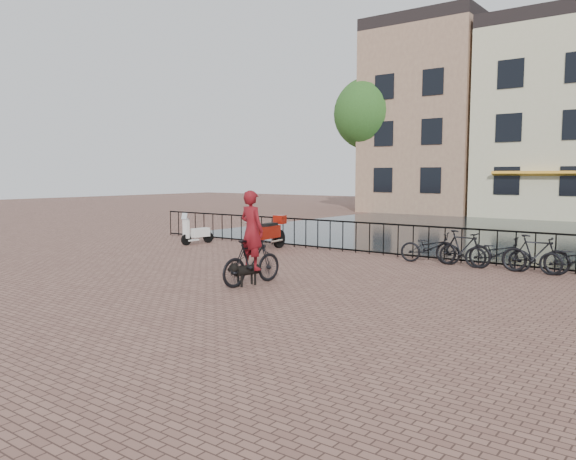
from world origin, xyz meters
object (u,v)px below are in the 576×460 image
Objects in this scene: cyclist at (252,243)px; dog at (247,273)px; motorcycle at (267,229)px; scooter at (197,228)px.

cyclist is 0.70m from dog.
motorcycle is (-3.43, 4.93, 0.45)m from dog.
motorcycle is (-3.45, 4.77, -0.23)m from cyclist.
dog is at bearing -61.71° from motorcycle.
cyclist is 2.86× the size of dog.
dog is at bearing -30.14° from scooter.
cyclist is 5.89m from motorcycle.
cyclist reaches higher than dog.
cyclist reaches higher than motorcycle.
motorcycle is 1.61× the size of scooter.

